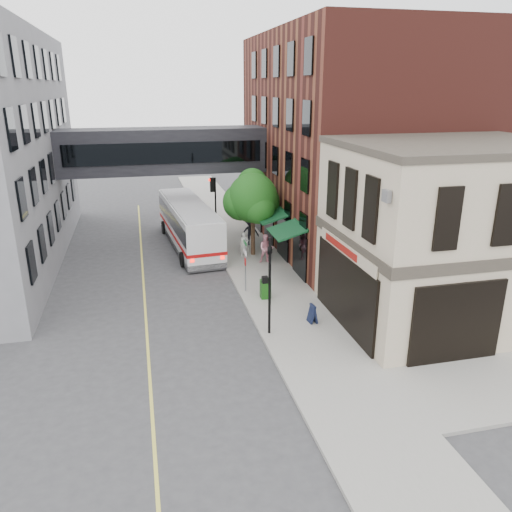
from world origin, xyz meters
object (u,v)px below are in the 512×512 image
pedestrian_b (266,249)px  bus (189,223)px  pedestrian_a (244,244)px  sandwich_board (313,314)px  newspaper_box (265,289)px  pedestrian_c (250,232)px

pedestrian_b → bus: bearing=141.6°
pedestrian_a → sandwich_board: bearing=-82.2°
bus → newspaper_box: bearing=-74.7°
bus → sandwich_board: size_ratio=12.78×
bus → pedestrian_a: 4.77m
bus → newspaper_box: size_ratio=11.26×
bus → pedestrian_b: (4.28, -5.03, -0.62)m
pedestrian_a → pedestrian_b: bearing=-53.9°
bus → pedestrian_c: (4.13, -1.16, -0.60)m
pedestrian_b → newspaper_box: pedestrian_b is taller
pedestrian_b → pedestrian_c: (-0.15, 3.87, 0.02)m
bus → pedestrian_b: bearing=-49.6°
pedestrian_c → pedestrian_a: bearing=-96.9°
newspaper_box → pedestrian_a: bearing=87.0°
pedestrian_b → newspaper_box: bearing=-93.8°
bus → pedestrian_a: size_ratio=7.17×
pedestrian_b → pedestrian_c: bearing=103.4°
pedestrian_c → pedestrian_b: bearing=-72.7°
pedestrian_c → sandwich_board: size_ratio=2.12×
newspaper_box → bus: bearing=105.3°
pedestrian_b → sandwich_board: (0.02, -8.64, -0.48)m
pedestrian_a → newspaper_box: bearing=-91.2°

